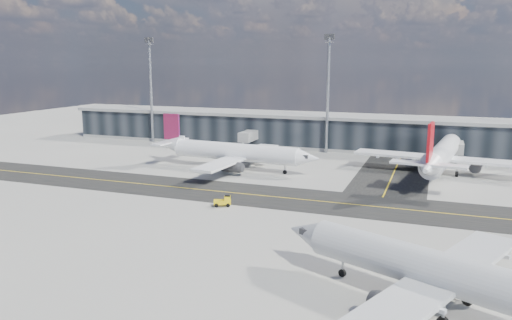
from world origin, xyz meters
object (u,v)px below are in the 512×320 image
object	(u,v)px
airliner_af	(233,152)
service_van	(439,164)
airliner_redtail	(442,155)
airliner_near	(454,277)
baggage_tug	(224,201)

from	to	relation	value
airliner_af	service_van	size ratio (longest dim) A/B	7.55
service_van	airliner_redtail	bearing A→B (deg)	-99.32
airliner_af	airliner_near	xyz separation A→B (m)	(42.54, -50.40, -0.02)
airliner_near	service_van	distance (m)	67.35
airliner_af	service_van	xyz separation A→B (m)	(41.03, 16.87, -2.98)
airliner_af	airliner_redtail	bearing A→B (deg)	107.34
airliner_near	service_van	xyz separation A→B (m)	(-1.51, 67.27, -2.96)
airliner_redtail	baggage_tug	xyz separation A→B (m)	(-31.84, -35.45, -3.24)
airliner_af	baggage_tug	bearing A→B (deg)	24.41
airliner_af	airliner_redtail	distance (m)	42.31
airliner_af	service_van	bearing A→B (deg)	116.92
airliner_redtail	service_van	size ratio (longest dim) A/B	8.41
airliner_redtail	service_van	distance (m)	8.25
airliner_near	airliner_af	bearing A→B (deg)	63.57
airliner_near	service_van	bearing A→B (deg)	24.69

